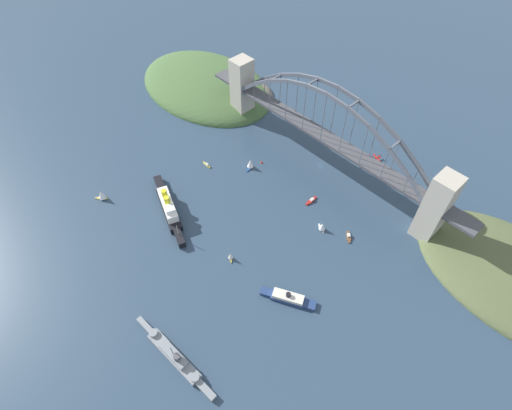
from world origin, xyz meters
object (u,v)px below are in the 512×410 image
(harbor_ferry_steamer, at_px, (288,298))
(channel_marker_buoy, at_px, (262,162))
(naval_cruiser, at_px, (175,356))
(small_boat_0, at_px, (102,195))
(small_boat_4, at_px, (322,226))
(small_boat_5, at_px, (311,200))
(small_boat_3, at_px, (207,165))
(harbor_arch_bridge, at_px, (325,137))
(seaplane_taxiing_near_bridge, at_px, (377,158))
(small_boat_2, at_px, (231,256))
(small_boat_6, at_px, (250,164))
(ocean_liner, at_px, (168,207))
(small_boat_1, at_px, (349,236))

(harbor_ferry_steamer, relative_size, channel_marker_buoy, 13.61)
(naval_cruiser, bearing_deg, small_boat_0, -12.81)
(small_boat_4, height_order, small_boat_5, small_boat_4)
(small_boat_3, bearing_deg, small_boat_0, 72.36)
(small_boat_4, xyz_separation_m, small_boat_5, (25.56, -16.41, -3.26))
(harbor_arch_bridge, height_order, channel_marker_buoy, harbor_arch_bridge)
(small_boat_4, bearing_deg, small_boat_3, 9.70)
(harbor_ferry_steamer, height_order, channel_marker_buoy, harbor_ferry_steamer)
(seaplane_taxiing_near_bridge, distance_m, small_boat_5, 82.29)
(naval_cruiser, relative_size, small_boat_3, 7.22)
(small_boat_5, bearing_deg, small_boat_0, 45.85)
(seaplane_taxiing_near_bridge, height_order, small_boat_2, small_boat_2)
(small_boat_2, relative_size, small_boat_4, 0.88)
(small_boat_4, relative_size, small_boat_6, 0.86)
(small_boat_3, height_order, small_boat_4, small_boat_4)
(ocean_liner, distance_m, small_boat_2, 69.76)
(naval_cruiser, height_order, small_boat_5, naval_cruiser)
(seaplane_taxiing_near_bridge, bearing_deg, channel_marker_buoy, 49.09)
(small_boat_0, bearing_deg, small_boat_3, -107.64)
(channel_marker_buoy, bearing_deg, seaplane_taxiing_near_bridge, -130.91)
(harbor_arch_bridge, xyz_separation_m, small_boat_5, (-23.63, 39.02, -31.75))
(channel_marker_buoy, bearing_deg, ocean_liner, 83.87)
(harbor_arch_bridge, xyz_separation_m, small_boat_2, (-20.70, 125.74, -28.89))
(seaplane_taxiing_near_bridge, bearing_deg, small_boat_0, 58.09)
(small_boat_0, height_order, small_boat_1, small_boat_0)
(seaplane_taxiing_near_bridge, distance_m, small_boat_1, 96.46)
(ocean_liner, bearing_deg, seaplane_taxiing_near_bridge, -114.44)
(harbor_arch_bridge, relative_size, channel_marker_buoy, 100.15)
(small_boat_6, bearing_deg, harbor_ferry_steamer, 148.60)
(small_boat_2, bearing_deg, small_boat_5, -91.93)
(ocean_liner, relative_size, harbor_ferry_steamer, 2.02)
(small_boat_0, xyz_separation_m, channel_marker_buoy, (-60.02, -127.74, -3.75))
(harbor_arch_bridge, distance_m, seaplane_taxiing_near_bridge, 61.09)
(harbor_ferry_steamer, relative_size, small_boat_2, 4.80)
(small_boat_3, bearing_deg, seaplane_taxiing_near_bridge, -130.40)
(harbor_ferry_steamer, distance_m, small_boat_0, 177.78)
(small_boat_2, distance_m, small_boat_3, 103.76)
(small_boat_2, height_order, small_boat_3, small_boat_2)
(small_boat_1, xyz_separation_m, small_boat_4, (19.23, 9.53, 3.18))
(small_boat_5, bearing_deg, small_boat_3, 21.42)
(harbor_ferry_steamer, distance_m, small_boat_3, 149.51)
(ocean_liner, bearing_deg, small_boat_3, -69.11)
(ocean_liner, xyz_separation_m, small_boat_6, (-7.52, -83.44, -0.92))
(small_boat_3, height_order, small_boat_6, small_boat_6)
(naval_cruiser, distance_m, seaplane_taxiing_near_bridge, 243.06)
(naval_cruiser, xyz_separation_m, seaplane_taxiing_near_bridge, (21.47, -242.11, -0.69))
(small_boat_3, distance_m, channel_marker_buoy, 50.03)
(small_boat_4, bearing_deg, small_boat_0, 36.53)
(naval_cruiser, relative_size, small_boat_4, 8.23)
(harbor_ferry_steamer, xyz_separation_m, small_boat_3, (143.29, -42.66, -1.40))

